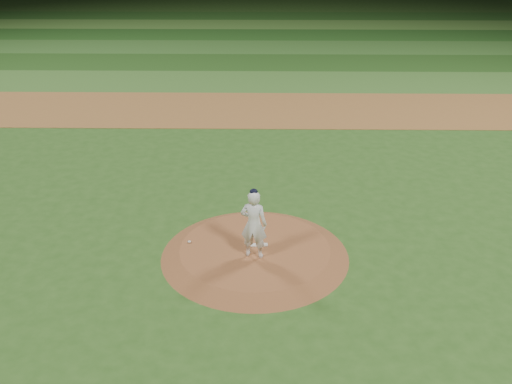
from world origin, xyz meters
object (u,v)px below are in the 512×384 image
(rosin_bag, at_px, (189,242))
(pitcher_on_mound, at_px, (254,224))
(pitchers_mound, at_px, (255,252))
(pitching_rubber, at_px, (257,245))

(rosin_bag, relative_size, pitcher_on_mound, 0.05)
(pitchers_mound, relative_size, rosin_bag, 51.20)
(rosin_bag, distance_m, pitcher_on_mound, 2.29)
(pitchers_mound, relative_size, pitcher_on_mound, 2.60)
(pitchers_mound, height_order, rosin_bag, rosin_bag)
(pitchers_mound, bearing_deg, pitcher_on_mound, -93.19)
(pitching_rubber, distance_m, rosin_bag, 2.02)
(pitching_rubber, height_order, pitcher_on_mound, pitcher_on_mound)
(pitching_rubber, height_order, rosin_bag, rosin_bag)
(pitchers_mound, bearing_deg, rosin_bag, 171.90)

